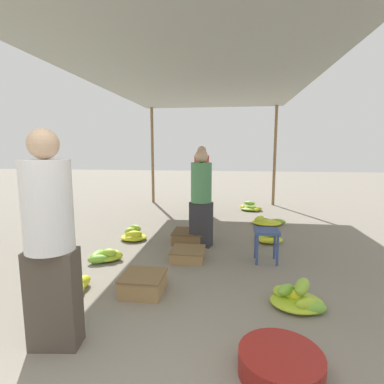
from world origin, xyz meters
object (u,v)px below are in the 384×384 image
(banana_pile_right_3, at_px, (251,208))
(banana_pile_left_1, at_px, (105,256))
(stool, at_px, (266,236))
(crate_far, at_px, (143,284))
(banana_pile_right_1, at_px, (297,298))
(crate_mid, at_px, (189,236))
(banana_pile_right_0, at_px, (270,237))
(banana_pile_left_0, at_px, (69,284))
(crate_near, at_px, (188,254))
(vendor_foreground, at_px, (50,238))
(banana_pile_right_2, at_px, (266,222))
(banana_pile_left_2, at_px, (133,235))
(basin_black, at_px, (281,364))
(shopper_walking_mid, at_px, (201,197))
(shopper_walking_far, at_px, (202,180))

(banana_pile_right_3, bearing_deg, banana_pile_left_1, -120.93)
(stool, height_order, crate_far, stool)
(banana_pile_right_1, xyz_separation_m, crate_far, (-1.64, 0.08, 0.02))
(stool, distance_m, crate_mid, 1.44)
(banana_pile_right_0, distance_m, crate_mid, 1.39)
(stool, height_order, banana_pile_left_0, stool)
(banana_pile_left_0, bearing_deg, crate_near, 42.20)
(vendor_foreground, xyz_separation_m, banana_pile_right_2, (2.12, 4.24, -0.85))
(banana_pile_right_0, relative_size, banana_pile_right_3, 0.83)
(banana_pile_right_2, relative_size, crate_mid, 1.34)
(stool, relative_size, banana_pile_right_2, 0.66)
(banana_pile_left_2, bearing_deg, stool, -18.50)
(banana_pile_left_1, height_order, crate_far, crate_far)
(banana_pile_right_1, relative_size, crate_mid, 1.07)
(stool, relative_size, crate_near, 0.99)
(banana_pile_right_1, height_order, crate_far, banana_pile_right_1)
(banana_pile_left_0, height_order, banana_pile_right_1, banana_pile_right_1)
(banana_pile_right_2, xyz_separation_m, crate_mid, (-1.44, -1.42, 0.04))
(banana_pile_left_2, distance_m, banana_pile_right_3, 3.59)
(vendor_foreground, distance_m, banana_pile_right_2, 4.82)
(vendor_foreground, bearing_deg, banana_pile_right_0, 55.52)
(banana_pile_left_1, bearing_deg, banana_pile_right_1, -21.00)
(crate_near, relative_size, crate_far, 1.02)
(banana_pile_left_0, xyz_separation_m, banana_pile_left_2, (0.12, 1.89, 0.02))
(basin_black, relative_size, crate_mid, 1.13)
(stool, height_order, banana_pile_left_2, stool)
(banana_pile_left_1, distance_m, crate_near, 1.18)
(banana_pile_right_2, distance_m, banana_pile_right_3, 1.42)
(stool, height_order, basin_black, stool)
(banana_pile_left_2, height_order, shopper_walking_mid, shopper_walking_mid)
(vendor_foreground, relative_size, banana_pile_left_1, 3.62)
(shopper_walking_mid, bearing_deg, banana_pile_right_3, 71.43)
(vendor_foreground, relative_size, banana_pile_left_2, 3.59)
(crate_mid, bearing_deg, crate_near, -82.71)
(stool, bearing_deg, banana_pile_left_2, 161.50)
(banana_pile_right_2, distance_m, shopper_walking_far, 1.80)
(banana_pile_right_2, height_order, crate_mid, crate_mid)
(banana_pile_left_2, bearing_deg, banana_pile_right_3, 52.00)
(vendor_foreground, height_order, stool, vendor_foreground)
(banana_pile_right_2, relative_size, banana_pile_right_3, 1.25)
(banana_pile_left_0, distance_m, banana_pile_right_0, 3.23)
(vendor_foreground, height_order, banana_pile_right_0, vendor_foreground)
(crate_near, xyz_separation_m, shopper_walking_mid, (0.12, 0.65, 0.74))
(vendor_foreground, height_order, crate_near, vendor_foreground)
(banana_pile_left_0, bearing_deg, banana_pile_right_0, 39.86)
(basin_black, distance_m, shopper_walking_far, 5.23)
(banana_pile_left_0, distance_m, banana_pile_right_1, 2.49)
(banana_pile_left_0, height_order, banana_pile_right_2, banana_pile_left_0)
(banana_pile_right_3, height_order, crate_near, banana_pile_right_3)
(shopper_walking_far, bearing_deg, banana_pile_right_3, 28.89)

